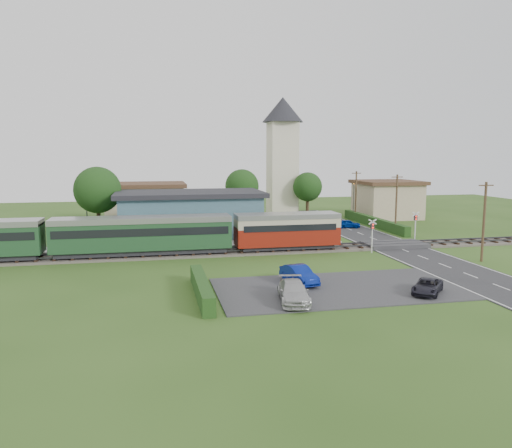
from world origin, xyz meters
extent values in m
plane|color=#2D4C19|center=(0.00, 0.00, 0.00)|extent=(120.00, 120.00, 0.00)
cube|color=#4C443D|center=(0.00, 2.00, 0.10)|extent=(76.00, 3.20, 0.20)
cube|color=#3F3F47|center=(0.00, 1.28, 0.42)|extent=(76.00, 0.08, 0.15)
cube|color=#3F3F47|center=(0.00, 2.72, 0.42)|extent=(76.00, 0.08, 0.15)
cube|color=#28282B|center=(10.00, 0.00, 0.03)|extent=(6.00, 70.00, 0.05)
cube|color=#333335|center=(-1.50, -12.00, 0.04)|extent=(17.00, 9.00, 0.08)
cube|color=#333335|center=(10.00, 2.00, 0.23)|extent=(6.20, 3.40, 0.45)
cube|color=gray|center=(-10.00, 5.20, 0.23)|extent=(30.00, 3.00, 0.45)
cube|color=beige|center=(-18.00, 5.20, 1.65)|extent=(2.00, 2.00, 2.40)
cube|color=#232328|center=(-18.00, 5.20, 2.93)|extent=(2.30, 2.30, 0.15)
cube|color=#436773|center=(-10.00, 11.00, 2.40)|extent=(15.00, 8.00, 4.80)
cube|color=#232328|center=(-10.00, 11.00, 5.05)|extent=(16.00, 9.00, 0.50)
cube|color=#232328|center=(-10.00, 7.06, 1.10)|extent=(1.20, 0.12, 2.20)
cube|color=black|center=(-15.00, 7.06, 2.40)|extent=(1.00, 0.12, 1.20)
cube|color=black|center=(-13.00, 7.06, 2.40)|extent=(1.00, 0.12, 1.20)
cube|color=black|center=(-7.00, 7.06, 2.40)|extent=(1.00, 0.12, 1.20)
cube|color=black|center=(-5.00, 7.06, 2.40)|extent=(1.00, 0.12, 1.20)
cube|color=#232328|center=(-1.37, 2.00, 0.59)|extent=(9.00, 2.20, 0.50)
cube|color=maroon|center=(-1.37, 2.00, 1.59)|extent=(10.00, 2.80, 1.80)
cube|color=#BBB094|center=(-1.37, 2.00, 2.84)|extent=(10.00, 2.82, 0.90)
cube|color=black|center=(-1.37, 2.00, 2.49)|extent=(9.00, 2.88, 0.60)
cube|color=#959595|center=(-1.37, 2.00, 3.49)|extent=(10.00, 2.90, 0.45)
cube|color=#232328|center=(-14.97, 2.00, 0.59)|extent=(15.20, 2.20, 0.50)
cube|color=#1E4525|center=(-14.97, 2.00, 2.09)|extent=(16.00, 2.80, 2.60)
cube|color=black|center=(-14.97, 2.00, 2.49)|extent=(15.40, 2.86, 0.70)
cube|color=#959595|center=(-14.97, 2.00, 3.49)|extent=(16.00, 2.90, 0.50)
cube|color=beige|center=(5.00, 28.00, 7.00)|extent=(4.00, 4.00, 14.00)
cone|color=#232328|center=(5.00, 28.00, 15.80)|extent=(6.00, 6.00, 3.60)
cube|color=tan|center=(-15.00, 25.00, 2.50)|extent=(10.00, 8.00, 5.00)
cube|color=#472D1E|center=(-15.00, 25.00, 5.25)|extent=(10.80, 8.80, 0.50)
cube|color=tan|center=(20.00, 24.00, 2.50)|extent=(8.00, 8.00, 5.00)
cube|color=#472D1E|center=(20.00, 24.00, 5.25)|extent=(8.80, 8.80, 0.50)
cube|color=#193814|center=(-11.00, -12.00, 0.60)|extent=(0.80, 9.00, 1.20)
cube|color=#193814|center=(14.20, 16.00, 0.60)|extent=(0.80, 18.00, 1.20)
cube|color=#193814|center=(-10.00, 15.50, 0.65)|extent=(22.00, 0.80, 1.30)
cylinder|color=#332316|center=(-20.00, 14.00, 2.06)|extent=(0.44, 0.44, 4.12)
sphere|color=#143311|center=(-20.00, 14.00, 5.40)|extent=(5.20, 5.20, 5.20)
cylinder|color=#332316|center=(-2.00, 23.00, 1.93)|extent=(0.44, 0.44, 3.85)
sphere|color=#143311|center=(-2.00, 23.00, 5.04)|extent=(4.60, 4.60, 4.60)
cylinder|color=#332316|center=(8.00, 25.00, 1.79)|extent=(0.44, 0.44, 3.58)
sphere|color=#143311|center=(8.00, 25.00, 4.68)|extent=(4.20, 4.20, 4.20)
cylinder|color=#473321|center=(14.20, -6.00, 3.50)|extent=(0.22, 0.22, 7.00)
cube|color=#473321|center=(14.20, -6.00, 6.70)|extent=(1.40, 0.10, 0.10)
cylinder|color=#473321|center=(14.20, 10.00, 3.50)|extent=(0.22, 0.22, 7.00)
cube|color=#473321|center=(14.20, 10.00, 6.70)|extent=(1.40, 0.10, 0.10)
cylinder|color=#473321|center=(14.20, 22.00, 3.50)|extent=(0.22, 0.22, 7.00)
cube|color=#473321|center=(14.20, 22.00, 6.70)|extent=(1.40, 0.10, 0.10)
cylinder|color=silver|center=(6.40, -0.40, 1.50)|extent=(0.12, 0.12, 3.00)
cube|color=#232328|center=(6.40, -0.40, 2.60)|extent=(0.35, 0.18, 0.55)
sphere|color=#FF190C|center=(6.40, -0.52, 2.75)|extent=(0.14, 0.14, 0.14)
sphere|color=#FF190C|center=(6.40, -0.52, 2.45)|extent=(0.14, 0.14, 0.14)
cube|color=silver|center=(6.40, -0.40, 3.00)|extent=(0.84, 0.05, 0.55)
cube|color=silver|center=(6.40, -0.40, 3.00)|extent=(0.84, 0.05, 0.55)
cylinder|color=silver|center=(13.60, 4.40, 1.50)|extent=(0.12, 0.12, 3.00)
cube|color=#232328|center=(13.60, 4.40, 2.60)|extent=(0.35, 0.18, 0.55)
sphere|color=#FF190C|center=(13.60, 4.28, 2.75)|extent=(0.14, 0.14, 0.14)
sphere|color=#FF190C|center=(13.60, 4.28, 2.45)|extent=(0.14, 0.14, 0.14)
cube|color=silver|center=(13.60, 4.40, 3.00)|extent=(0.84, 0.05, 0.55)
cube|color=silver|center=(13.60, 4.40, 3.00)|extent=(0.84, 0.05, 0.55)
cylinder|color=#3F3F47|center=(-22.00, 20.00, 2.50)|extent=(0.14, 0.14, 5.00)
sphere|color=orange|center=(-22.00, 20.00, 5.00)|extent=(0.30, 0.30, 0.30)
cylinder|color=#3F3F47|center=(16.00, 27.00, 2.50)|extent=(0.14, 0.14, 5.00)
sphere|color=orange|center=(16.00, 27.00, 5.00)|extent=(0.30, 0.30, 0.30)
imported|color=navy|center=(10.33, 15.14, 0.58)|extent=(3.33, 1.99, 1.06)
imported|color=navy|center=(-3.77, -10.19, 0.73)|extent=(2.11, 4.12, 1.30)
imported|color=#B5B5B5|center=(-5.43, -14.50, 0.73)|extent=(2.48, 4.69, 1.29)
imported|color=black|center=(3.92, -14.50, 0.57)|extent=(3.49, 3.70, 0.97)
imported|color=gray|center=(-3.60, 5.51, 1.25)|extent=(0.68, 0.55, 1.61)
imported|color=gray|center=(-18.09, 4.43, 1.41)|extent=(0.83, 1.01, 1.92)
camera|label=1|loc=(-14.01, -44.03, 9.38)|focal=35.00mm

